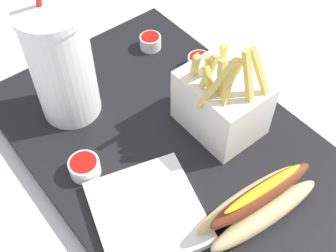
# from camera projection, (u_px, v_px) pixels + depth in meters

# --- Properties ---
(ground_plane) EXTENTS (2.40, 2.40, 0.02)m
(ground_plane) POSITION_uv_depth(u_px,v_px,m) (168.00, 153.00, 0.60)
(ground_plane) COLOR silver
(food_tray) EXTENTS (0.49, 0.33, 0.02)m
(food_tray) POSITION_uv_depth(u_px,v_px,m) (168.00, 145.00, 0.58)
(food_tray) COLOR black
(food_tray) RESTS_ON ground_plane
(soda_cup) EXTENTS (0.08, 0.08, 0.24)m
(soda_cup) POSITION_uv_depth(u_px,v_px,m) (62.00, 64.00, 0.55)
(soda_cup) COLOR white
(soda_cup) RESTS_ON food_tray
(fries_basket) EXTENTS (0.11, 0.09, 0.15)m
(fries_basket) POSITION_uv_depth(u_px,v_px,m) (221.00, 102.00, 0.56)
(fries_basket) COLOR white
(fries_basket) RESTS_ON food_tray
(hot_dog_1) EXTENTS (0.07, 0.16, 0.06)m
(hot_dog_1) POSITION_uv_depth(u_px,v_px,m) (259.00, 203.00, 0.49)
(hot_dog_1) COLOR #E5C689
(hot_dog_1) RESTS_ON food_tray
(ketchup_cup_1) EXTENTS (0.03, 0.03, 0.02)m
(ketchup_cup_1) POSITION_uv_depth(u_px,v_px,m) (150.00, 41.00, 0.69)
(ketchup_cup_1) COLOR white
(ketchup_cup_1) RESTS_ON food_tray
(ketchup_cup_2) EXTENTS (0.04, 0.04, 0.02)m
(ketchup_cup_2) POSITION_uv_depth(u_px,v_px,m) (84.00, 167.00, 0.53)
(ketchup_cup_2) COLOR white
(ketchup_cup_2) RESTS_ON food_tray
(ketchup_cup_3) EXTENTS (0.04, 0.04, 0.02)m
(ketchup_cup_3) POSITION_uv_depth(u_px,v_px,m) (199.00, 61.00, 0.66)
(ketchup_cup_3) COLOR white
(ketchup_cup_3) RESTS_ON food_tray
(napkin_stack) EXTENTS (0.16, 0.15, 0.01)m
(napkin_stack) POSITION_uv_depth(u_px,v_px,m) (148.00, 213.00, 0.50)
(napkin_stack) COLOR white
(napkin_stack) RESTS_ON food_tray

